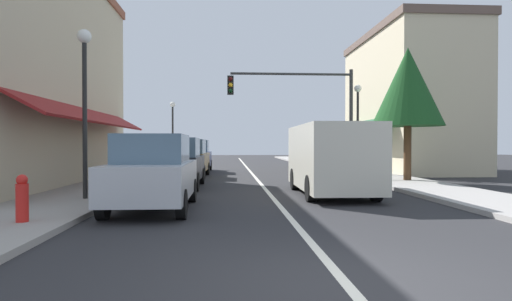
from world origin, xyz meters
The scene contains 16 objects.
ground_plane centered at (0.00, 18.00, 0.00)m, with size 80.00×80.00×0.00m, color #28282B.
sidewalk_left centered at (-5.50, 18.00, 0.06)m, with size 2.60×56.00×0.12m, color gray.
sidewalk_right centered at (5.50, 18.00, 0.06)m, with size 2.60×56.00×0.12m, color #A39E99.
lane_center_stripe centered at (0.00, 18.00, 0.00)m, with size 0.14×52.00×0.01m, color silver.
storefront_right_block centered at (9.03, 20.00, 3.98)m, with size 5.77×10.20×7.97m.
parked_car_nearest_left centered at (-3.04, 5.73, 0.88)m, with size 1.78×4.10×1.77m.
parked_car_second_left centered at (-3.11, 11.03, 0.88)m, with size 1.82×4.12×1.77m.
parked_car_third_left centered at (-3.14, 16.05, 0.88)m, with size 1.87×4.15×1.77m.
parked_car_far_left centered at (-3.12, 19.95, 0.88)m, with size 1.80×4.11×1.77m.
van_in_lane centered at (1.84, 8.50, 1.15)m, with size 2.06×5.21×2.12m.
traffic_signal_mast_arm centered at (2.52, 16.57, 3.66)m, with size 6.19×0.50×5.23m.
street_lamp_left_near centered at (-5.03, 7.10, 3.08)m, with size 0.36×0.36×4.55m.
street_lamp_right_mid centered at (5.12, 16.58, 3.04)m, with size 0.36×0.36×4.47m.
street_lamp_left_far centered at (-4.93, 24.80, 2.98)m, with size 0.36×0.36×4.37m.
tree_right_near centered at (5.85, 12.32, 3.80)m, with size 2.83×2.83×5.38m.
fire_hydrant centered at (-5.06, 3.62, 0.55)m, with size 0.22×0.22×0.87m.
Camera 1 is at (-1.31, -4.64, 1.54)m, focal length 30.75 mm.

